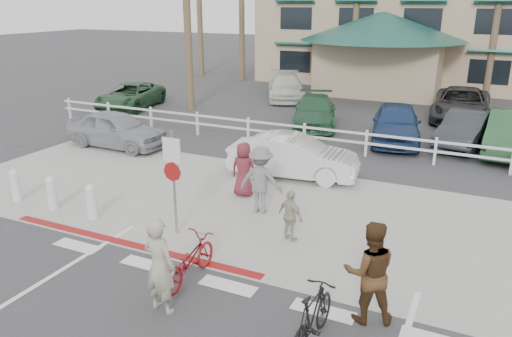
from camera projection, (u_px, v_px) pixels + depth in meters
The scene contains 26 objects.
ground at pixel (213, 302), 9.52m from camera, with size 140.00×140.00×0.00m, color #333335.
sidewalk_plaza at pixel (297, 215), 13.37m from camera, with size 22.00×7.00×0.01m, color gray.
cross_street at pixel (339, 171), 16.80m from camera, with size 40.00×5.00×0.01m, color #333335.
parking_lot at pixel (393, 115), 24.93m from camera, with size 50.00×16.00×0.01m, color #333335.
curb_red at pixel (128, 244), 11.76m from camera, with size 7.00×0.25×0.02m, color maroon.
rail_fence at pixel (369, 144), 18.15m from camera, with size 29.40×0.16×1.00m, color silver, non-canonical shape.
sign_post at pixel (174, 178), 11.87m from camera, with size 0.50×0.10×2.90m, color gray, non-canonical shape.
bollard_0 at pixel (91, 201), 13.03m from camera, with size 0.26×0.26×0.95m, color silver, non-canonical shape.
bollard_1 at pixel (52, 193), 13.59m from camera, with size 0.26×0.26×0.95m, color silver, non-canonical shape.
bollard_2 at pixel (16, 185), 14.16m from camera, with size 0.26×0.26×0.95m, color silver, non-canonical shape.
bike_red at pixel (189, 260), 10.12m from camera, with size 0.61×1.75×0.92m, color maroon.
rider_red at pixel (160, 266), 8.98m from camera, with size 0.68×0.44×1.85m, color #9E9B85.
bike_black at pixel (312, 318), 8.18m from camera, with size 0.49×1.74×1.05m, color black.
rider_black at pixel (370, 272), 8.71m from camera, with size 0.93×0.73×1.92m, color #452D17.
pedestrian_a at pixel (261, 180), 13.27m from camera, with size 1.19×0.69×1.84m, color slate.
pedestrian_child at pixel (290, 216), 11.75m from camera, with size 0.75×0.31×1.28m, color #ABA594.
pedestrian_b at pixel (244, 169), 14.45m from camera, with size 0.79×0.51×1.61m, color maroon.
car_white_sedan at pixel (293, 157), 16.04m from camera, with size 1.45×4.16×1.37m, color silver.
car_red_compact at pixel (116, 129), 19.33m from camera, with size 1.67×4.16×1.42m, color #91959B.
lot_car_0 at pixel (130, 96), 26.23m from camera, with size 2.19×4.76×1.32m, color #275130.
lot_car_1 at pixel (315, 111), 22.62m from camera, with size 1.86×4.57×1.33m, color #255637.
lot_car_2 at pixel (396, 123), 20.01m from camera, with size 1.83×4.55×1.55m, color navy.
lot_car_3 at pixel (511, 133), 18.55m from camera, with size 1.62×4.65×1.53m, color #275831.
lot_car_4 at pixel (286, 87), 28.74m from camera, with size 1.98×4.87×1.41m, color silver.
lot_car_5 at pixel (461, 104), 23.61m from camera, with size 2.54×5.50×1.53m, color #272729.
lot_car_6 at pixel (465, 129), 19.42m from camera, with size 1.45×4.16×1.37m, color #272B31.
Camera 1 is at (4.25, -7.06, 5.48)m, focal length 35.00 mm.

